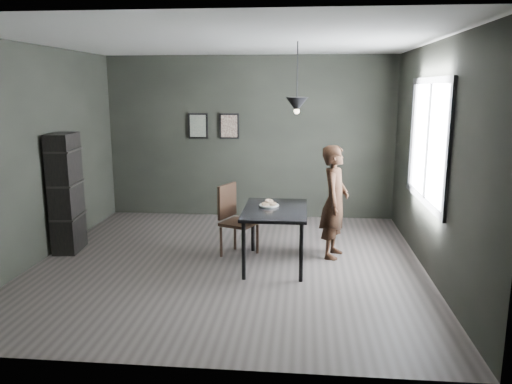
# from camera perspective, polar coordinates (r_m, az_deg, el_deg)

# --- Properties ---
(ground) EXTENTS (5.00, 5.00, 0.00)m
(ground) POSITION_cam_1_polar(r_m,az_deg,el_deg) (6.61, -3.09, -8.11)
(ground) COLOR #342F2D
(ground) RESTS_ON ground
(back_wall) EXTENTS (5.00, 0.10, 2.80)m
(back_wall) POSITION_cam_1_polar(r_m,az_deg,el_deg) (8.74, -0.74, 6.23)
(back_wall) COLOR black
(back_wall) RESTS_ON ground
(ceiling) EXTENTS (5.00, 5.00, 0.02)m
(ceiling) POSITION_cam_1_polar(r_m,az_deg,el_deg) (6.24, -3.39, 16.84)
(ceiling) COLOR silver
(ceiling) RESTS_ON ground
(window_assembly) EXTENTS (0.04, 1.96, 1.56)m
(window_assembly) POSITION_cam_1_polar(r_m,az_deg,el_deg) (6.56, 19.03, 5.47)
(window_assembly) COLOR white
(window_assembly) RESTS_ON ground
(cafe_table) EXTENTS (0.80, 1.20, 0.75)m
(cafe_table) POSITION_cam_1_polar(r_m,az_deg,el_deg) (6.35, 2.20, -2.60)
(cafe_table) COLOR black
(cafe_table) RESTS_ON ground
(white_plate) EXTENTS (0.23, 0.23, 0.01)m
(white_plate) POSITION_cam_1_polar(r_m,az_deg,el_deg) (6.45, 1.50, -1.60)
(white_plate) COLOR white
(white_plate) RESTS_ON cafe_table
(donut_pile) EXTENTS (0.20, 0.16, 0.08)m
(donut_pile) POSITION_cam_1_polar(r_m,az_deg,el_deg) (6.44, 1.50, -1.27)
(donut_pile) COLOR beige
(donut_pile) RESTS_ON white_plate
(woman) EXTENTS (0.49, 0.63, 1.52)m
(woman) POSITION_cam_1_polar(r_m,az_deg,el_deg) (6.74, 8.97, -1.12)
(woman) COLOR black
(woman) RESTS_ON ground
(wood_chair) EXTENTS (0.56, 0.56, 0.98)m
(wood_chair) POSITION_cam_1_polar(r_m,az_deg,el_deg) (6.80, -2.56, -2.65)
(wood_chair) COLOR black
(wood_chair) RESTS_ON ground
(shelf_unit) EXTENTS (0.36, 0.58, 1.65)m
(shelf_unit) POSITION_cam_1_polar(r_m,az_deg,el_deg) (7.38, -20.89, -0.11)
(shelf_unit) COLOR black
(shelf_unit) RESTS_ON ground
(pendant_lamp) EXTENTS (0.28, 0.28, 0.86)m
(pendant_lamp) POSITION_cam_1_polar(r_m,az_deg,el_deg) (6.25, 4.68, 9.94)
(pendant_lamp) COLOR black
(pendant_lamp) RESTS_ON ground
(framed_print_left) EXTENTS (0.34, 0.04, 0.44)m
(framed_print_left) POSITION_cam_1_polar(r_m,az_deg,el_deg) (8.83, -6.63, 7.51)
(framed_print_left) COLOR black
(framed_print_left) RESTS_ON ground
(framed_print_right) EXTENTS (0.34, 0.04, 0.44)m
(framed_print_right) POSITION_cam_1_polar(r_m,az_deg,el_deg) (8.73, -3.07, 7.53)
(framed_print_right) COLOR black
(framed_print_right) RESTS_ON ground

